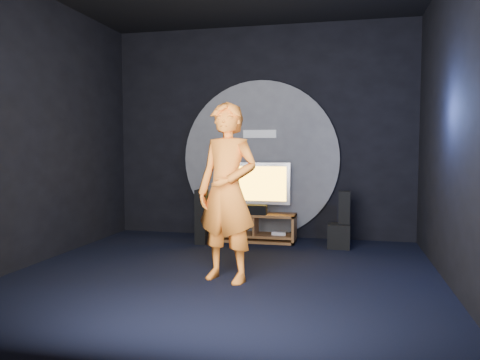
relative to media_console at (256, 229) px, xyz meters
name	(u,v)px	position (x,y,z in m)	size (l,w,h in m)	color
floor	(223,275)	(-0.01, -2.05, -0.20)	(5.00, 5.00, 0.00)	black
back_wall	(261,132)	(-0.01, 0.45, 1.55)	(5.00, 0.04, 3.50)	black
front_wall	(120,107)	(-0.01, -4.55, 1.55)	(5.00, 0.04, 3.50)	black
left_wall	(32,128)	(-2.51, -2.05, 1.55)	(0.04, 5.00, 3.50)	black
right_wall	(457,123)	(2.49, -2.05, 1.55)	(0.04, 5.00, 3.50)	black
wall_disc_panel	(260,159)	(-0.01, 0.39, 1.11)	(2.60, 0.11, 2.60)	#515156
media_console	(256,229)	(0.00, 0.00, 0.00)	(1.27, 0.45, 0.45)	#985C2F
tv	(257,185)	(-0.01, 0.07, 0.70)	(1.08, 0.22, 0.81)	#BBBBC3
center_speaker	(254,210)	(-0.01, -0.14, 0.33)	(0.40, 0.15, 0.15)	black
remote	(228,213)	(-0.43, -0.12, 0.27)	(0.18, 0.05, 0.02)	black
tower_speaker_left	(201,217)	(-0.79, -0.40, 0.23)	(0.17, 0.19, 0.85)	black
tower_speaker_right	(344,219)	(1.37, -0.13, 0.23)	(0.17, 0.19, 0.85)	black
subwoofer	(339,236)	(1.30, -0.22, -0.02)	(0.33, 0.33, 0.36)	black
player	(227,192)	(0.10, -2.24, 0.81)	(0.73, 0.48, 2.00)	orange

